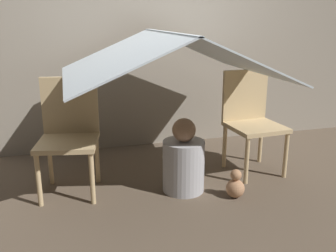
{
  "coord_description": "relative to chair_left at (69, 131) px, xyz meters",
  "views": [
    {
      "loc": [
        -0.76,
        -2.55,
        1.31
      ],
      "look_at": [
        0.0,
        0.19,
        0.48
      ],
      "focal_mm": 40.0,
      "sensor_mm": 36.0,
      "label": 1
    }
  ],
  "objects": [
    {
      "name": "chair_left",
      "position": [
        0.0,
        0.0,
        0.0
      ],
      "size": [
        0.5,
        0.5,
        0.87
      ],
      "rotation": [
        0.0,
        0.0,
        -0.19
      ],
      "color": "#D1B27F",
      "rests_on": "ground_plane"
    },
    {
      "name": "plush_toy",
      "position": [
        1.18,
        -0.48,
        -0.39
      ],
      "size": [
        0.14,
        0.14,
        0.22
      ],
      "color": "tan",
      "rests_on": "ground_plane"
    },
    {
      "name": "ground_plane",
      "position": [
        0.76,
        -0.27,
        -0.48
      ],
      "size": [
        8.8,
        8.8,
        0.0
      ],
      "primitive_type": "plane",
      "color": "brown"
    },
    {
      "name": "person_front",
      "position": [
        0.84,
        -0.26,
        -0.24
      ],
      "size": [
        0.32,
        0.32,
        0.58
      ],
      "color": "#B2B2B7",
      "rests_on": "ground_plane"
    },
    {
      "name": "sheet_canopy",
      "position": [
        0.76,
        -0.08,
        0.57
      ],
      "size": [
        1.56,
        1.41,
        0.34
      ],
      "color": "silver"
    },
    {
      "name": "wall_back",
      "position": [
        0.76,
        0.93,
        0.77
      ],
      "size": [
        7.0,
        0.05,
        2.5
      ],
      "color": "gray",
      "rests_on": "ground_plane"
    },
    {
      "name": "chair_right",
      "position": [
        1.53,
        0.0,
        0.0
      ],
      "size": [
        0.46,
        0.46,
        0.87
      ],
      "rotation": [
        0.0,
        0.0,
        0.08
      ],
      "color": "#D1B27F",
      "rests_on": "ground_plane"
    }
  ]
}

